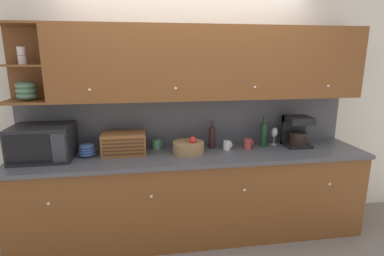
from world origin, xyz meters
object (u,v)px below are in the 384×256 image
Objects in this scene: mug_patterned_third at (248,144)px; coffee_maker at (296,131)px; bowl_stack_on_counter at (87,150)px; microwave at (43,142)px; mug at (227,145)px; fruit_basket at (189,147)px; bread_box at (124,143)px; wine_glass at (274,133)px; second_wine_bottle at (212,136)px; mug_blue_second at (157,144)px; wine_bottle at (264,133)px.

coffee_maker reaches higher than mug_patterned_third.
microwave is at bearing -173.83° from bowl_stack_on_counter.
fruit_basket is at bearing -172.54° from mug.
bread_box is 1.62m from wine_glass.
coffee_maker is (0.93, -0.05, 0.03)m from second_wine_bottle.
bowl_stack_on_counter is (0.39, 0.04, -0.11)m from microwave.
bowl_stack_on_counter is at bearing 179.29° from mug_patterned_third.
mug_blue_second is 0.74m from mug.
second_wine_bottle is at bearing 4.12° from bread_box.
mug_patterned_third is at bearing -8.12° from mug_blue_second.
wine_glass is 0.23m from coffee_maker.
wine_glass reaches higher than mug_patterned_third.
second_wine_bottle is at bearing 178.34° from wine_bottle.
mug_blue_second is at bearing 148.75° from fruit_basket.
microwave is 2.36m from wine_glass.
mug_blue_second is 1.15m from wine_bottle.
mug_patterned_third is at bearing -11.59° from second_wine_bottle.
mug is 0.47× the size of wine_glass.
bread_box is 4.26× the size of mug_blue_second.
coffee_maker reaches higher than mug_blue_second.
bread_box is at bearing 179.46° from mug.
mug_blue_second is (0.33, 0.12, -0.06)m from bread_box.
bowl_stack_on_counter is at bearing 178.63° from bread_box.
mug is at bearing -0.54° from bread_box.
coffee_maker is at bearing 3.77° from fruit_basket.
bread_box is 0.91m from second_wine_bottle.
wine_glass is 0.60× the size of coffee_maker.
mug_patterned_third is at bearing 0.61° from microwave.
mug_patterned_third is (1.28, -0.01, -0.06)m from bread_box.
mug is at bearing 7.46° from fruit_basket.
bowl_stack_on_counter is 1.97m from wine_glass.
mug_patterned_third is 0.32× the size of coffee_maker.
second_wine_bottle reaches higher than mug_blue_second.
coffee_maker is at bearing 0.14° from bowl_stack_on_counter.
microwave is 0.40m from bowl_stack_on_counter.
bowl_stack_on_counter is 1.27m from second_wine_bottle.
mug is 0.28× the size of wine_bottle.
wine_glass is (1.29, -0.03, 0.08)m from mug_blue_second.
wine_bottle is at bearing -1.66° from second_wine_bottle.
coffee_maker is (0.55, 0.03, 0.11)m from mug_patterned_third.
second_wine_bottle is 0.39m from mug_patterned_third.
fruit_basket is at bearing -5.77° from bread_box.
bowl_stack_on_counter is 0.69m from mug_blue_second.
fruit_basket reaches higher than mug_blue_second.
mug_patterned_third is (0.95, -0.14, 0.00)m from mug_blue_second.
mug is 0.87× the size of mug_patterned_third.
bowl_stack_on_counter is 0.96× the size of wine_glass.
coffee_maker reaches higher than bowl_stack_on_counter.
mug_patterned_third is 0.56m from coffee_maker.
wine_bottle is (0.19, 0.06, 0.09)m from mug_patterned_third.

